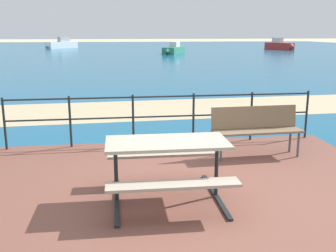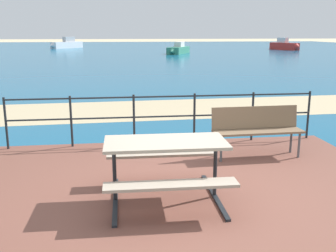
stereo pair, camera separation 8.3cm
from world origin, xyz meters
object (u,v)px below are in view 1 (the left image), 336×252
park_bench (256,126)px  picnic_table (167,156)px  boat_far (61,44)px  boat_mid (174,50)px  boat_near (280,46)px

park_bench → picnic_table: bearing=-139.6°
park_bench → boat_far: bearing=98.2°
picnic_table → park_bench: size_ratio=1.00×
picnic_table → boat_mid: boat_mid is taller
boat_near → boat_mid: boat_near is taller
picnic_table → boat_near: bearing=65.7°
picnic_table → park_bench: bearing=43.4°
picnic_table → boat_far: bearing=98.9°
park_bench → boat_near: boat_near is taller
picnic_table → park_bench: park_bench is taller
park_bench → boat_mid: boat_mid is taller
park_bench → boat_near: size_ratio=0.32×
park_bench → boat_near: (18.42, 41.07, -0.07)m
picnic_table → boat_near: boat_near is taller
picnic_table → park_bench: (1.81, 1.65, -0.05)m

